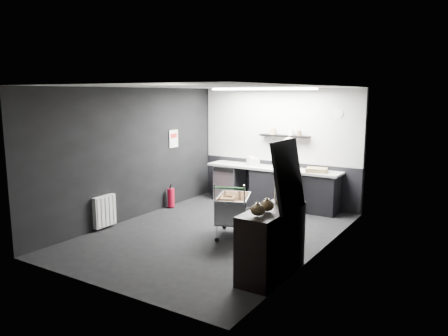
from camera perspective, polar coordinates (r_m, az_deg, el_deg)
The scene contains 22 objects.
floor at distance 8.26m, azimuth -1.23°, elevation -8.49°, with size 5.50×5.50×0.00m, color black.
ceiling at distance 7.84m, azimuth -1.31°, elevation 10.60°, with size 5.50×5.50×0.00m, color silver.
wall_back at distance 10.32m, azimuth 7.17°, elevation 2.81°, with size 5.50×5.50×0.00m, color black.
wall_front at distance 5.88m, azimuth -16.20°, elevation -2.77°, with size 5.50×5.50×0.00m, color black.
wall_left at distance 9.18m, azimuth -11.76°, elevation 1.82°, with size 5.50×5.50×0.00m, color black.
wall_right at distance 7.05m, azimuth 12.43°, elevation -0.56°, with size 5.50×5.50×0.00m, color black.
kitchen_wall_panel at distance 10.26m, azimuth 7.18°, elevation 5.58°, with size 3.95×0.02×1.70m, color #BABAB5.
dado_panel at distance 10.44m, azimuth 7.02°, elevation -1.83°, with size 3.95×0.02×1.00m, color black.
floating_shelf at distance 10.09m, azimuth 7.92°, elevation 4.18°, with size 1.20×0.22×0.04m, color black.
wall_clock at distance 9.72m, azimuth 14.74°, elevation 6.88°, with size 0.20×0.20×0.03m, color silver.
poster at distance 10.11m, azimuth -6.61°, elevation 3.82°, with size 0.02×0.30×0.40m, color white.
poster_red_band at distance 10.10m, azimuth -6.59°, elevation 4.22°, with size 0.01×0.22×0.10m, color red.
radiator at distance 8.72m, azimuth -15.35°, elevation -5.45°, with size 0.10×0.50×0.60m, color silver.
ceiling_strip at distance 9.44m, azimuth 4.99°, elevation 10.24°, with size 2.40×0.20×0.04m, color white.
prep_counter at distance 10.12m, azimuth 6.96°, elevation -2.45°, with size 3.20×0.61×0.90m.
person at distance 9.46m, azimuth 8.34°, elevation -0.99°, with size 0.61×0.40×1.67m, color beige.
shopping_cart at distance 7.97m, azimuth 1.22°, elevation -5.53°, with size 0.87×1.12×1.02m.
sideboard at distance 6.31m, azimuth 6.48°, elevation -8.46°, with size 0.56×1.31×1.96m.
fire_extinguisher at distance 10.02m, azimuth -6.94°, elevation -3.76°, with size 0.16×0.16×0.52m.
cardboard_box at distance 9.62m, azimuth 12.01°, elevation -0.27°, with size 0.44×0.33×0.09m, color #9C8553.
pink_tub at distance 10.33m, azimuth 3.54°, elevation 0.94°, with size 0.21×0.21×0.21m, color beige.
white_container at distance 10.23m, azimuth 4.01°, elevation 0.75°, with size 0.20×0.15×0.17m, color silver.
Camera 1 is at (4.32, -6.54, 2.59)m, focal length 35.00 mm.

